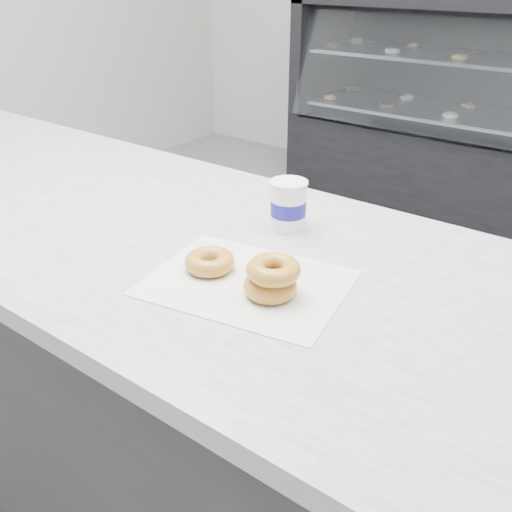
% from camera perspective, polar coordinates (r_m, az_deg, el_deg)
% --- Properties ---
extents(ground, '(5.00, 5.00, 0.00)m').
position_cam_1_polar(ground, '(2.14, 3.05, -13.38)').
color(ground, gray).
rests_on(ground, ground).
extents(counter, '(3.06, 0.76, 0.90)m').
position_cam_1_polar(counter, '(1.50, -9.81, -12.13)').
color(counter, '#333335').
rests_on(counter, ground).
extents(display_case, '(2.40, 0.74, 1.25)m').
position_cam_1_polar(display_case, '(3.70, 22.49, 11.23)').
color(display_case, black).
rests_on(display_case, ground).
extents(wax_paper, '(0.38, 0.32, 0.00)m').
position_cam_1_polar(wax_paper, '(1.00, -0.90, -2.66)').
color(wax_paper, silver).
rests_on(wax_paper, counter).
extents(donut_single, '(0.11, 0.11, 0.03)m').
position_cam_1_polar(donut_single, '(1.03, -4.65, -0.55)').
color(donut_single, gold).
rests_on(donut_single, wax_paper).
extents(donut_stack, '(0.13, 0.13, 0.06)m').
position_cam_1_polar(donut_stack, '(0.95, 1.61, -2.22)').
color(donut_stack, gold).
rests_on(donut_stack, wax_paper).
extents(coffee_cup, '(0.08, 0.08, 0.10)m').
position_cam_1_polar(coffee_cup, '(1.18, 3.25, 5.13)').
color(coffee_cup, white).
rests_on(coffee_cup, counter).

